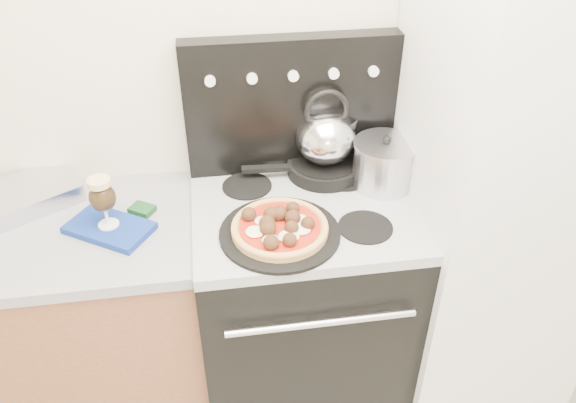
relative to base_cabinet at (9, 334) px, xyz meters
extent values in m
cube|color=beige|center=(1.02, 0.30, 0.82)|extent=(3.50, 0.01, 2.50)
cube|color=brown|center=(0.00, 0.00, 0.00)|extent=(1.45, 0.60, 0.86)
cube|color=black|center=(1.10, -0.02, 0.01)|extent=(0.76, 0.65, 0.88)
cube|color=#ADADB2|center=(1.10, -0.02, 0.47)|extent=(0.76, 0.65, 0.04)
cube|color=black|center=(1.10, 0.25, 0.74)|extent=(0.76, 0.08, 0.50)
cube|color=silver|center=(1.80, -0.05, 0.52)|extent=(0.64, 0.68, 1.90)
cube|color=white|center=(0.15, 0.17, 0.50)|extent=(0.40, 0.38, 0.07)
cube|color=navy|center=(0.46, -0.04, 0.48)|extent=(0.32, 0.28, 0.02)
cylinder|color=black|center=(1.00, -0.17, 0.50)|extent=(0.42, 0.42, 0.01)
cylinder|color=black|center=(1.22, 0.17, 0.51)|extent=(0.29, 0.29, 0.05)
cylinder|color=silver|center=(1.41, 0.07, 0.57)|extent=(0.27, 0.27, 0.16)
camera|label=1|loc=(0.82, -1.57, 1.62)|focal=35.00mm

